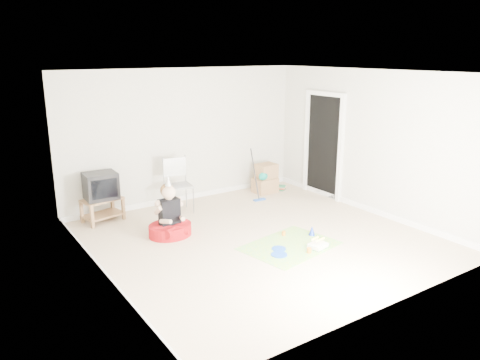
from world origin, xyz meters
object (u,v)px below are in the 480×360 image
tv_stand (103,208)px  cardboard_boxes (265,179)px  birthday_cake (318,246)px  seated_woman (170,223)px  folding_chair (179,186)px  crt_tv (101,186)px

tv_stand → cardboard_boxes: 3.44m
cardboard_boxes → birthday_cake: (-1.09, -2.81, -0.25)m
seated_woman → birthday_cake: (1.65, -1.71, -0.18)m
folding_chair → tv_stand: bearing=168.0°
crt_tv → seated_woman: size_ratio=0.53×
crt_tv → folding_chair: (1.35, -0.29, -0.15)m
crt_tv → seated_woman: seated_woman is taller
crt_tv → cardboard_boxes: bearing=-1.3°
tv_stand → crt_tv: (0.00, -0.00, 0.40)m
folding_chair → crt_tv: bearing=168.0°
cardboard_boxes → seated_woman: (-2.74, -1.10, -0.07)m
cardboard_boxes → crt_tv: bearing=177.2°
seated_woman → birthday_cake: seated_woman is taller
folding_chair → cardboard_boxes: size_ratio=1.71×
cardboard_boxes → tv_stand: bearing=177.2°
folding_chair → birthday_cake: size_ratio=3.35×
crt_tv → folding_chair: 1.38m
folding_chair → cardboard_boxes: (2.09, 0.12, -0.21)m
tv_stand → cardboard_boxes: cardboard_boxes is taller
tv_stand → folding_chair: (1.35, -0.29, 0.25)m
cardboard_boxes → seated_woman: size_ratio=0.59×
crt_tv → cardboard_boxes: crt_tv is taller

